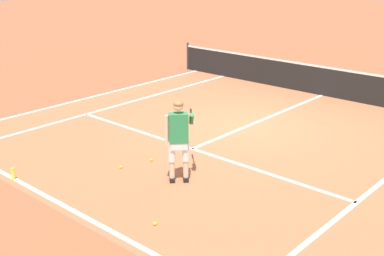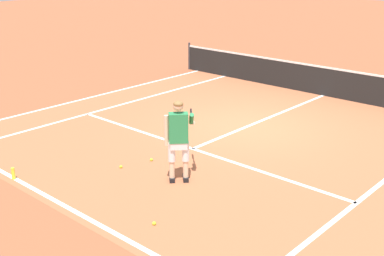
{
  "view_description": "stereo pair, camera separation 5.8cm",
  "coord_description": "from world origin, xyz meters",
  "views": [
    {
      "loc": [
        7.41,
        -10.56,
        4.41
      ],
      "look_at": [
        0.99,
        -3.35,
        1.05
      ],
      "focal_mm": 46.99,
      "sensor_mm": 36.0,
      "label": 1
    },
    {
      "loc": [
        7.45,
        -10.52,
        4.41
      ],
      "look_at": [
        0.99,
        -3.35,
        1.05
      ],
      "focal_mm": 46.99,
      "sensor_mm": 36.0,
      "label": 2
    }
  ],
  "objects": [
    {
      "name": "ground_plane",
      "position": [
        0.0,
        0.0,
        0.0
      ],
      "size": [
        80.0,
        80.0,
        0.0
      ],
      "primitive_type": "plane",
      "color": "#9E5133"
    },
    {
      "name": "court_inner_surface",
      "position": [
        0.0,
        -0.89,
        0.0
      ],
      "size": [
        10.98,
        10.52,
        0.0
      ],
      "primitive_type": "cube",
      "color": "#B2603D",
      "rests_on": "ground"
    },
    {
      "name": "line_baseline",
      "position": [
        0.0,
        -5.95,
        0.0
      ],
      "size": [
        10.98,
        0.1,
        0.01
      ],
      "primitive_type": "cube",
      "color": "white",
      "rests_on": "ground"
    },
    {
      "name": "line_service",
      "position": [
        0.0,
        -2.23,
        0.0
      ],
      "size": [
        8.23,
        0.1,
        0.01
      ],
      "primitive_type": "cube",
      "color": "white",
      "rests_on": "ground"
    },
    {
      "name": "line_centre_service",
      "position": [
        0.0,
        0.97,
        0.0
      ],
      "size": [
        0.1,
        6.4,
        0.01
      ],
      "primitive_type": "cube",
      "color": "white",
      "rests_on": "ground"
    },
    {
      "name": "line_singles_left",
      "position": [
        -4.12,
        -0.89,
        0.0
      ],
      "size": [
        0.1,
        10.12,
        0.01
      ],
      "primitive_type": "cube",
      "color": "white",
      "rests_on": "ground"
    },
    {
      "name": "line_doubles_left",
      "position": [
        -5.49,
        -0.89,
        0.0
      ],
      "size": [
        0.1,
        10.12,
        0.01
      ],
      "primitive_type": "cube",
      "color": "white",
      "rests_on": "ground"
    },
    {
      "name": "tennis_net",
      "position": [
        0.0,
        4.17,
        0.5
      ],
      "size": [
        11.96,
        0.08,
        1.07
      ],
      "color": "#333338",
      "rests_on": "ground"
    },
    {
      "name": "tennis_player",
      "position": [
        0.97,
        -3.73,
        0.99
      ],
      "size": [
        0.76,
        1.15,
        1.71
      ],
      "color": "black",
      "rests_on": "ground"
    },
    {
      "name": "tennis_ball_near_feet",
      "position": [
        -0.19,
        -3.4,
        0.03
      ],
      "size": [
        0.07,
        0.07,
        0.07
      ],
      "primitive_type": "sphere",
      "color": "#CCE02D",
      "rests_on": "ground"
    },
    {
      "name": "tennis_ball_by_baseline",
      "position": [
        1.89,
        -5.32,
        0.03
      ],
      "size": [
        0.07,
        0.07,
        0.07
      ],
      "primitive_type": "sphere",
      "color": "#CCE02D",
      "rests_on": "ground"
    },
    {
      "name": "tennis_ball_mid_court",
      "position": [
        -0.4,
        -4.12,
        0.03
      ],
      "size": [
        0.07,
        0.07,
        0.07
      ],
      "primitive_type": "sphere",
      "color": "#CCE02D",
      "rests_on": "ground"
    },
    {
      "name": "water_bottle",
      "position": [
        -1.61,
        -5.97,
        0.13
      ],
      "size": [
        0.07,
        0.07,
        0.26
      ],
      "primitive_type": "cylinder",
      "color": "yellow",
      "rests_on": "ground"
    }
  ]
}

